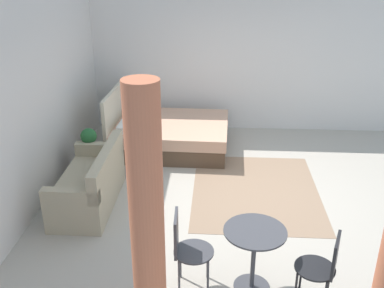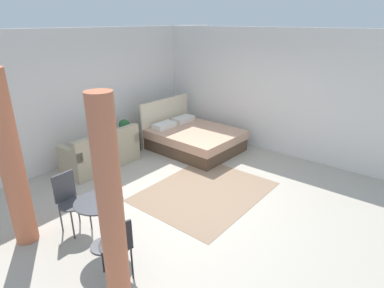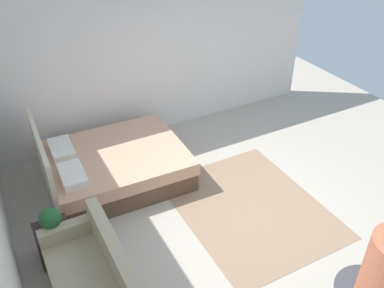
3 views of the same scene
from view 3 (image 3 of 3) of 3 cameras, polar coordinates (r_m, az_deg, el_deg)
ground_plane at (r=5.92m, az=7.68°, el=-10.05°), size 8.69×9.04×0.02m
wall_right at (r=7.27m, az=-4.51°, el=12.37°), size 0.12×6.04×2.86m
area_rug at (r=6.07m, az=7.98°, el=-8.63°), size 2.38×1.91×0.01m
bed at (r=6.44m, az=-10.99°, el=-2.95°), size 1.71×2.11×1.13m
couch at (r=4.82m, az=-13.08°, el=-18.68°), size 1.60×0.75×0.85m
nightstand at (r=5.49m, az=-18.33°, el=-12.65°), size 0.41×0.42×0.47m
potted_plant at (r=5.13m, az=-18.84°, el=-10.02°), size 0.25×0.25×0.37m
vase at (r=5.37m, az=-19.51°, el=-9.63°), size 0.12×0.12×0.14m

